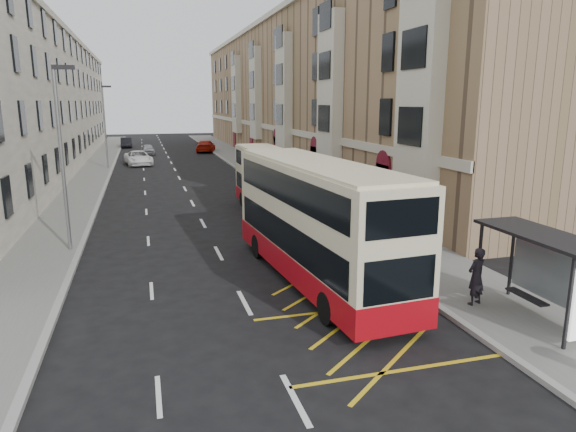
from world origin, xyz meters
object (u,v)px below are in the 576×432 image
object	(u,v)px
bus_shelter	(553,260)
pedestrian_far	(418,242)
double_decker_front	(316,222)
car_dark	(126,143)
car_red	(206,146)
street_lamp_far	(105,122)
double_decker_rear	(269,182)
car_silver	(148,149)
pedestrian_near	(476,276)
white_van	(138,158)
street_lamp_near	(62,149)

from	to	relation	value
bus_shelter	pedestrian_far	xyz separation A→B (m)	(-0.73, 6.30, -1.08)
double_decker_front	car_dark	bearing A→B (deg)	93.21
car_red	street_lamp_far	bearing A→B (deg)	66.40
bus_shelter	double_decker_rear	distance (m)	18.01
bus_shelter	double_decker_front	distance (m)	7.84
car_silver	pedestrian_near	bearing A→B (deg)	-84.01
double_decker_front	pedestrian_far	world-z (taller)	double_decker_front
bus_shelter	white_van	world-z (taller)	bus_shelter
white_van	car_red	bearing A→B (deg)	47.25
pedestrian_near	car_silver	world-z (taller)	pedestrian_near
bus_shelter	double_decker_rear	bearing A→B (deg)	103.71
white_van	street_lamp_near	bearing A→B (deg)	-103.07
street_lamp_near	pedestrian_far	bearing A→B (deg)	-23.58
pedestrian_near	pedestrian_far	size ratio (longest dim) A/B	1.06
double_decker_rear	pedestrian_near	bearing A→B (deg)	-78.83
pedestrian_near	pedestrian_far	world-z (taller)	pedestrian_near
double_decker_rear	double_decker_front	bearing A→B (deg)	-95.23
bus_shelter	pedestrian_far	bearing A→B (deg)	96.65
street_lamp_far	double_decker_rear	size ratio (longest dim) A/B	0.82
bus_shelter	street_lamp_far	distance (m)	44.94
bus_shelter	double_decker_rear	world-z (taller)	double_decker_rear
double_decker_front	white_van	bearing A→B (deg)	94.97
street_lamp_near	car_red	bearing A→B (deg)	75.69
car_red	car_dark	bearing A→B (deg)	-30.62
car_silver	car_red	world-z (taller)	car_red
street_lamp_near	pedestrian_far	size ratio (longest dim) A/B	4.41
double_decker_front	double_decker_rear	world-z (taller)	double_decker_front
street_lamp_near	street_lamp_far	size ratio (longest dim) A/B	1.00
double_decker_rear	car_silver	bearing A→B (deg)	99.23
double_decker_front	car_red	size ratio (longest dim) A/B	2.15
pedestrian_near	pedestrian_far	xyz separation A→B (m)	(0.44, 4.44, -0.05)
white_van	bus_shelter	bearing A→B (deg)	-83.39
street_lamp_near	pedestrian_far	world-z (taller)	street_lamp_near
street_lamp_far	double_decker_rear	bearing A→B (deg)	-67.28
car_dark	street_lamp_near	bearing A→B (deg)	-92.53
double_decker_front	car_silver	bearing A→B (deg)	91.61
bus_shelter	street_lamp_near	size ratio (longest dim) A/B	0.53
street_lamp_near	white_van	bearing A→B (deg)	84.96
pedestrian_far	white_van	world-z (taller)	pedestrian_far
double_decker_front	car_red	xyz separation A→B (m)	(2.20, 51.95, -1.53)
bus_shelter	pedestrian_far	size ratio (longest dim) A/B	2.34
car_silver	car_dark	bearing A→B (deg)	100.80
white_van	car_dark	size ratio (longest dim) A/B	1.22
street_lamp_near	double_decker_front	size ratio (longest dim) A/B	0.69
bus_shelter	car_dark	bearing A→B (deg)	101.30
car_red	pedestrian_near	bearing A→B (deg)	105.49
white_van	double_decker_front	bearing A→B (deg)	-88.73
street_lamp_near	pedestrian_near	distance (m)	17.50
street_lamp_far	car_dark	size ratio (longest dim) A/B	1.80
double_decker_front	double_decker_rear	distance (m)	11.82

